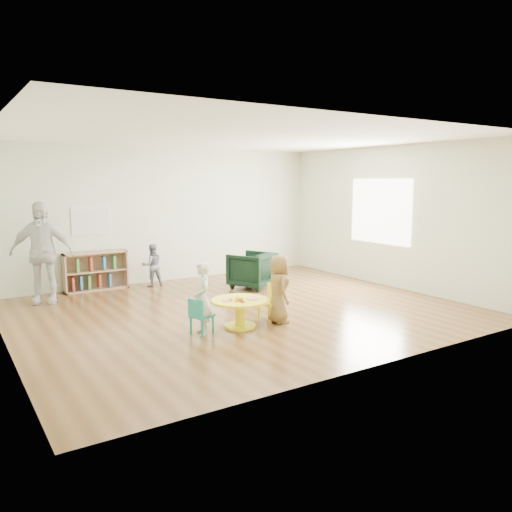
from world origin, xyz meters
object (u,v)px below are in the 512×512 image
Objects in this scene: bookshelf at (95,271)px; toddler at (152,265)px; activity_table at (240,308)px; child_left at (202,298)px; kid_chair_right at (271,301)px; kid_chair_left at (200,315)px; armchair at (252,270)px; child_right at (278,289)px; adult_caretaker at (41,253)px.

toddler is at bearing -15.52° from bookshelf.
child_left reaches higher than activity_table.
kid_chair_right is at bearing -64.81° from bookshelf.
bookshelf is at bearing 167.21° from kid_chair_left.
toddler is at bearing -62.14° from armchair.
kid_chair_right is at bearing 73.09° from kid_chair_left.
child_right reaches higher than toddler.
child_right is (0.62, -0.08, 0.23)m from activity_table.
adult_caretaker is at bearing -174.23° from kid_chair_left.
armchair is at bearing 53.95° from activity_table.
bookshelf is (-0.45, 3.67, 0.09)m from kid_chair_left.
kid_chair_right is 1.24m from child_left.
armchair is (0.99, 2.11, 0.06)m from kid_chair_right.
child_left is 0.99× the size of child_right.
activity_table is 3.40m from toddler.
bookshelf is 1.19× the size of child_left.
kid_chair_right is at bearing 19.45° from child_right.
child_left reaches higher than kid_chair_left.
adult_caretaker is at bearing -144.30° from child_left.
activity_table is 0.64m from child_left.
bookshelf is 1.53× the size of armchair.
toddler is at bearing 25.90° from child_right.
armchair is (1.60, 2.19, 0.07)m from activity_table.
toddler is at bearing 28.93° from adult_caretaker.
child_right reaches higher than kid_chair_right.
adult_caretaker reaches higher than armchair.
kid_chair_left is 1.25m from kid_chair_right.
bookshelf reaches higher than kid_chair_left.
kid_chair_left is (-0.64, 0.02, -0.01)m from activity_table.
kid_chair_right is (0.61, 0.08, 0.01)m from activity_table.
child_right is at bearing 41.31° from armchair.
activity_table is 0.69× the size of bookshelf.
bookshelf reaches higher than activity_table.
activity_table is 0.81× the size of child_right.
activity_table is 3.83m from adult_caretaker.
child_left is at bearing 19.34° from armchair.
kid_chair_left reaches higher than activity_table.
child_left is (-2.20, -2.19, 0.15)m from armchair.
kid_chair_left is 0.50× the size of child_left.
child_left is 3.49m from adult_caretaker.
adult_caretaker reaches higher than kid_chair_right.
activity_table is 1.52× the size of kid_chair_right.
bookshelf is 1.39× the size of toddler.
child_left is (-1.21, -0.08, 0.21)m from kid_chair_right.
toddler is at bearing -179.93° from child_left.
adult_caretaker is at bearing -39.62° from armchair.
toddler reaches higher than kid_chair_right.
kid_chair_right is 0.54× the size of child_left.
kid_chair_right is 0.31× the size of adult_caretaker.
kid_chair_left is 3.12m from armchair.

